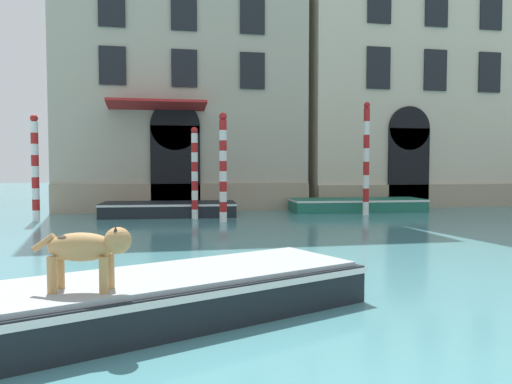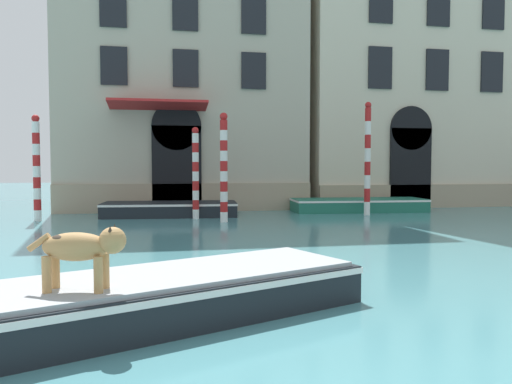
{
  "view_description": "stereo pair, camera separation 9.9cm",
  "coord_description": "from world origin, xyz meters",
  "px_view_note": "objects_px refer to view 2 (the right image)",
  "views": [
    {
      "loc": [
        0.6,
        1.5,
        1.93
      ],
      "look_at": [
        3.21,
        14.8,
        1.2
      ],
      "focal_mm": 35.0,
      "sensor_mm": 36.0,
      "label": 1
    },
    {
      "loc": [
        0.69,
        1.48,
        1.93
      ],
      "look_at": [
        3.21,
        14.8,
        1.2
      ],
      "focal_mm": 35.0,
      "sensor_mm": 36.0,
      "label": 2
    }
  ],
  "objects_px": {
    "dog_on_deck": "(83,248)",
    "mooring_pole_0": "(368,158)",
    "boat_foreground": "(53,311)",
    "mooring_pole_3": "(37,168)",
    "boat_moored_far": "(358,205)",
    "mooring_pole_4": "(224,167)",
    "mooring_pole_5": "(196,173)",
    "boat_moored_near_palazzo": "(170,209)"
  },
  "relations": [
    {
      "from": "mooring_pole_0",
      "to": "mooring_pole_3",
      "type": "bearing_deg",
      "value": 179.17
    },
    {
      "from": "mooring_pole_4",
      "to": "mooring_pole_0",
      "type": "bearing_deg",
      "value": 12.75
    },
    {
      "from": "boat_moored_near_palazzo",
      "to": "mooring_pole_5",
      "type": "relative_size",
      "value": 1.55
    },
    {
      "from": "mooring_pole_3",
      "to": "mooring_pole_4",
      "type": "relative_size",
      "value": 0.99
    },
    {
      "from": "boat_foreground",
      "to": "dog_on_deck",
      "type": "height_order",
      "value": "dog_on_deck"
    },
    {
      "from": "boat_foreground",
      "to": "dog_on_deck",
      "type": "bearing_deg",
      "value": -51.48
    },
    {
      "from": "mooring_pole_4",
      "to": "mooring_pole_3",
      "type": "bearing_deg",
      "value": 166.86
    },
    {
      "from": "boat_moored_near_palazzo",
      "to": "mooring_pole_0",
      "type": "bearing_deg",
      "value": -3.49
    },
    {
      "from": "boat_moored_near_palazzo",
      "to": "boat_moored_far",
      "type": "xyz_separation_m",
      "value": [
        7.76,
        0.52,
        0.0
      ]
    },
    {
      "from": "dog_on_deck",
      "to": "mooring_pole_5",
      "type": "xyz_separation_m",
      "value": [
        2.04,
        12.4,
        0.63
      ]
    },
    {
      "from": "boat_moored_far",
      "to": "mooring_pole_4",
      "type": "bearing_deg",
      "value": -151.31
    },
    {
      "from": "dog_on_deck",
      "to": "mooring_pole_5",
      "type": "distance_m",
      "value": 12.58
    },
    {
      "from": "mooring_pole_5",
      "to": "mooring_pole_4",
      "type": "bearing_deg",
      "value": -53.97
    },
    {
      "from": "boat_foreground",
      "to": "mooring_pole_5",
      "type": "relative_size",
      "value": 2.41
    },
    {
      "from": "dog_on_deck",
      "to": "mooring_pole_0",
      "type": "distance_m",
      "value": 15.23
    },
    {
      "from": "dog_on_deck",
      "to": "mooring_pole_5",
      "type": "bearing_deg",
      "value": 92.42
    },
    {
      "from": "mooring_pole_4",
      "to": "mooring_pole_5",
      "type": "bearing_deg",
      "value": 126.03
    },
    {
      "from": "boat_foreground",
      "to": "boat_moored_far",
      "type": "distance_m",
      "value": 16.63
    },
    {
      "from": "boat_moored_far",
      "to": "mooring_pole_3",
      "type": "distance_m",
      "value": 12.46
    },
    {
      "from": "boat_foreground",
      "to": "mooring_pole_0",
      "type": "height_order",
      "value": "mooring_pole_0"
    },
    {
      "from": "boat_foreground",
      "to": "mooring_pole_5",
      "type": "bearing_deg",
      "value": 56.32
    },
    {
      "from": "dog_on_deck",
      "to": "mooring_pole_0",
      "type": "bearing_deg",
      "value": 67.1
    },
    {
      "from": "boat_moored_far",
      "to": "mooring_pole_3",
      "type": "xyz_separation_m",
      "value": [
        -12.29,
        -1.35,
        1.57
      ]
    },
    {
      "from": "boat_moored_far",
      "to": "mooring_pole_0",
      "type": "bearing_deg",
      "value": -96.53
    },
    {
      "from": "boat_moored_far",
      "to": "boat_foreground",
      "type": "bearing_deg",
      "value": -120.35
    },
    {
      "from": "mooring_pole_0",
      "to": "mooring_pole_4",
      "type": "xyz_separation_m",
      "value": [
        -5.72,
        -1.3,
        -0.32
      ]
    },
    {
      "from": "dog_on_deck",
      "to": "mooring_pole_5",
      "type": "relative_size",
      "value": 0.32
    },
    {
      "from": "boat_foreground",
      "to": "mooring_pole_3",
      "type": "distance_m",
      "value": 12.92
    },
    {
      "from": "boat_moored_far",
      "to": "mooring_pole_3",
      "type": "relative_size",
      "value": 1.53
    },
    {
      "from": "dog_on_deck",
      "to": "mooring_pole_0",
      "type": "xyz_separation_m",
      "value": [
        8.63,
        12.49,
        1.16
      ]
    },
    {
      "from": "boat_moored_near_palazzo",
      "to": "boat_moored_far",
      "type": "bearing_deg",
      "value": 7.98
    },
    {
      "from": "dog_on_deck",
      "to": "boat_moored_near_palazzo",
      "type": "distance_m",
      "value": 13.57
    },
    {
      "from": "dog_on_deck",
      "to": "boat_moored_near_palazzo",
      "type": "height_order",
      "value": "dog_on_deck"
    },
    {
      "from": "mooring_pole_4",
      "to": "mooring_pole_5",
      "type": "height_order",
      "value": "mooring_pole_4"
    },
    {
      "from": "dog_on_deck",
      "to": "mooring_pole_4",
      "type": "distance_m",
      "value": 11.6
    },
    {
      "from": "mooring_pole_4",
      "to": "mooring_pole_5",
      "type": "xyz_separation_m",
      "value": [
        -0.87,
        1.2,
        -0.2
      ]
    },
    {
      "from": "mooring_pole_0",
      "to": "boat_moored_near_palazzo",
      "type": "bearing_deg",
      "value": 172.35
    },
    {
      "from": "boat_moored_far",
      "to": "mooring_pole_3",
      "type": "height_order",
      "value": "mooring_pole_3"
    },
    {
      "from": "dog_on_deck",
      "to": "mooring_pole_3",
      "type": "height_order",
      "value": "mooring_pole_3"
    },
    {
      "from": "mooring_pole_3",
      "to": "mooring_pole_4",
      "type": "distance_m",
      "value": 6.46
    },
    {
      "from": "mooring_pole_0",
      "to": "mooring_pole_3",
      "type": "distance_m",
      "value": 12.02
    },
    {
      "from": "boat_foreground",
      "to": "mooring_pole_4",
      "type": "xyz_separation_m",
      "value": [
        3.27,
        11.0,
        1.56
      ]
    }
  ]
}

